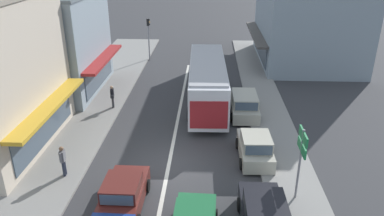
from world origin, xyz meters
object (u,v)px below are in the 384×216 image
Objects in this scene: traffic_light_downstreet at (149,32)px; pedestrian_browsing_midblock at (63,159)px; directional_road_sign at (302,148)px; sedan_queue_gap_filler at (123,196)px; parked_wagon_kerb_third at (244,104)px; city_bus at (207,80)px; parked_hatchback_kerb_second at (255,148)px; pedestrian_with_handbag_near at (112,95)px.

pedestrian_browsing_midblock is at bearing -92.91° from traffic_light_downstreet.
pedestrian_browsing_midblock is at bearing 173.83° from directional_road_sign.
sedan_queue_gap_filler is 12.07m from parked_wagon_kerb_third.
city_bus is 12.72m from sedan_queue_gap_filler.
city_bus is at bearing 73.62° from sedan_queue_gap_filler.
city_bus reaches higher than parked_hatchback_kerb_second.
parked_wagon_kerb_third is at bearing 40.48° from pedestrian_browsing_midblock.
directional_road_sign is at bearing -66.31° from parked_hatchback_kerb_second.
city_bus is 2.60× the size of traffic_light_downstreet.
parked_hatchback_kerb_second is at bearing -88.58° from parked_wagon_kerb_third.
traffic_light_downstreet is (-5.98, 11.05, 0.97)m from city_bus.
traffic_light_downstreet reaches higher than sedan_queue_gap_filler.
city_bus is at bearing 54.65° from pedestrian_browsing_midblock.
parked_wagon_kerb_third is 9.25m from pedestrian_with_handbag_near.
sedan_queue_gap_filler is 1.12× the size of parked_hatchback_kerb_second.
sedan_queue_gap_filler is at bearing -172.68° from directional_road_sign.
traffic_light_downstreet reaches higher than parked_wagon_kerb_third.
parked_wagon_kerb_third reaches higher than sedan_queue_gap_filler.
pedestrian_with_handbag_near is at bearing -93.26° from traffic_light_downstreet.
directional_road_sign reaches higher than sedan_queue_gap_filler.
sedan_queue_gap_filler is at bearing -73.93° from pedestrian_with_handbag_near.
pedestrian_with_handbag_near and pedestrian_browsing_midblock have the same top height.
parked_hatchback_kerb_second is 11.32m from pedestrian_with_handbag_near.
city_bus is 6.70× the size of pedestrian_with_handbag_near.
parked_wagon_kerb_third is 2.77× the size of pedestrian_browsing_midblock.
city_bus is 2.59× the size of sedan_queue_gap_filler.
parked_hatchback_kerb_second is 5.94m from parked_wagon_kerb_third.
sedan_queue_gap_filler is 7.70m from parked_hatchback_kerb_second.
pedestrian_with_handbag_near reaches higher than sedan_queue_gap_filler.
city_bus is 3.03× the size of directional_road_sign.
sedan_queue_gap_filler is 1.17× the size of directional_road_sign.
traffic_light_downstreet is at bearing 95.92° from sedan_queue_gap_filler.
city_bus is 6.70× the size of pedestrian_browsing_midblock.
traffic_light_downstreet is (-8.68, 18.72, 2.15)m from parked_hatchback_kerb_second.
pedestrian_browsing_midblock is (-0.36, -8.58, -0.00)m from pedestrian_with_handbag_near.
pedestrian_browsing_midblock is at bearing -167.00° from parked_hatchback_kerb_second.
sedan_queue_gap_filler is 8.12m from directional_road_sign.
traffic_light_downstreet reaches higher than pedestrian_browsing_midblock.
directional_road_sign is at bearing -6.17° from pedestrian_browsing_midblock.
directional_road_sign is 14.75m from pedestrian_with_handbag_near.
pedestrian_with_handbag_near is at bearing 177.57° from parked_wagon_kerb_third.
directional_road_sign reaches higher than pedestrian_browsing_midblock.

